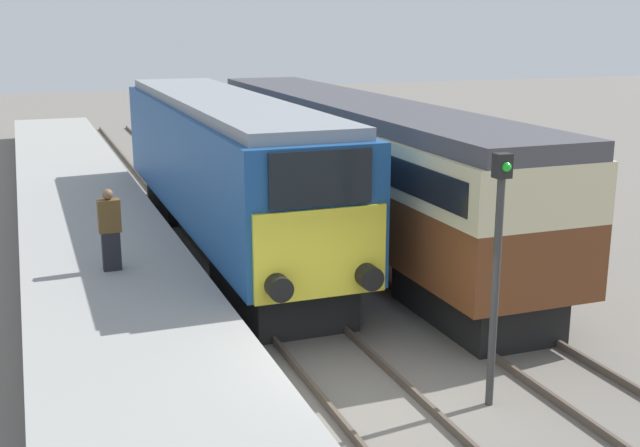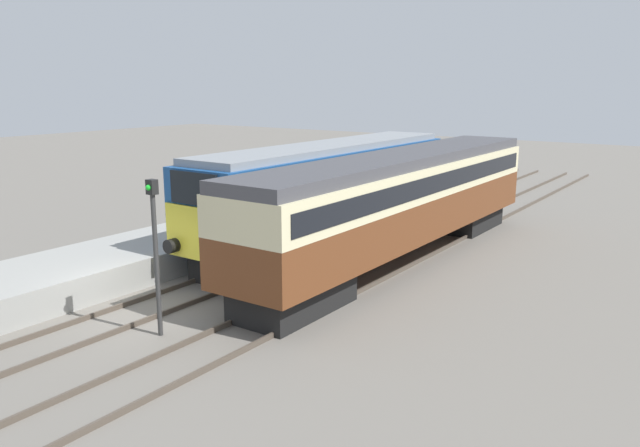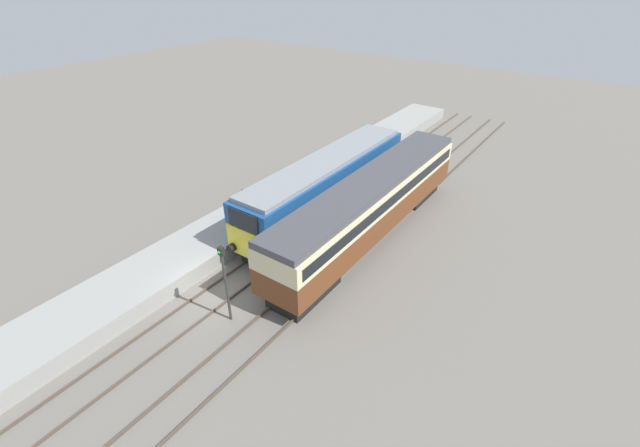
{
  "view_description": "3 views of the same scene",
  "coord_description": "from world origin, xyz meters",
  "px_view_note": "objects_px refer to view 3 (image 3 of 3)",
  "views": [
    {
      "loc": [
        -4.78,
        -10.36,
        5.82
      ],
      "look_at": [
        0.0,
        2.41,
        2.36
      ],
      "focal_mm": 45.0,
      "sensor_mm": 36.0,
      "label": 1
    },
    {
      "loc": [
        13.44,
        -10.3,
        6.19
      ],
      "look_at": [
        1.7,
        6.41,
        1.6
      ],
      "focal_mm": 35.0,
      "sensor_mm": 36.0,
      "label": 2
    },
    {
      "loc": [
        13.28,
        -9.86,
        13.9
      ],
      "look_at": [
        1.7,
        6.41,
        1.6
      ],
      "focal_mm": 24.0,
      "sensor_mm": 36.0,
      "label": 3
    }
  ],
  "objects_px": {
    "person_on_platform": "(244,201)",
    "passenger_carriage": "(371,202)",
    "locomotive": "(326,185)",
    "signal_post": "(225,278)"
  },
  "relations": [
    {
      "from": "locomotive",
      "to": "person_on_platform",
      "type": "bearing_deg",
      "value": -130.56
    },
    {
      "from": "person_on_platform",
      "to": "locomotive",
      "type": "bearing_deg",
      "value": 49.44
    },
    {
      "from": "signal_post",
      "to": "person_on_platform",
      "type": "bearing_deg",
      "value": 128.67
    },
    {
      "from": "passenger_carriage",
      "to": "person_on_platform",
      "type": "relative_size",
      "value": 10.11
    },
    {
      "from": "locomotive",
      "to": "person_on_platform",
      "type": "distance_m",
      "value": 5.07
    },
    {
      "from": "person_on_platform",
      "to": "signal_post",
      "type": "xyz_separation_m",
      "value": [
        4.98,
        -6.23,
        0.61
      ]
    },
    {
      "from": "person_on_platform",
      "to": "passenger_carriage",
      "type": "bearing_deg",
      "value": 26.49
    },
    {
      "from": "locomotive",
      "to": "signal_post",
      "type": "bearing_deg",
      "value": -80.41
    },
    {
      "from": "locomotive",
      "to": "person_on_platform",
      "type": "relative_size",
      "value": 8.77
    },
    {
      "from": "locomotive",
      "to": "person_on_platform",
      "type": "height_order",
      "value": "locomotive"
    }
  ]
}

